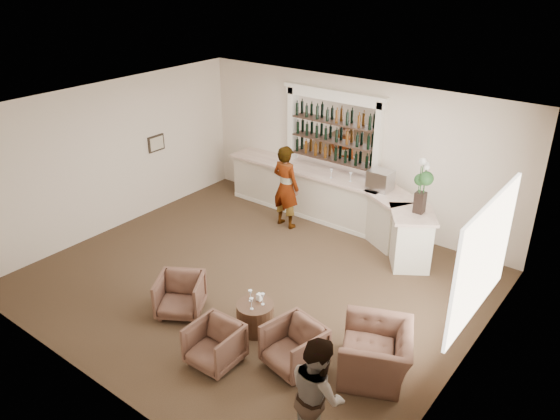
% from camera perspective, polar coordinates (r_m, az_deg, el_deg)
% --- Properties ---
extents(ground, '(8.00, 8.00, 0.00)m').
position_cam_1_polar(ground, '(10.57, -2.70, -7.42)').
color(ground, '#503A28').
rests_on(ground, ground).
extents(room_shell, '(8.04, 7.02, 3.32)m').
position_cam_1_polar(room_shell, '(9.93, 0.39, 5.48)').
color(room_shell, beige).
rests_on(room_shell, ground).
extents(bar_counter, '(5.72, 1.80, 1.14)m').
position_cam_1_polar(bar_counter, '(12.52, 5.51, 0.98)').
color(bar_counter, silver).
rests_on(bar_counter, ground).
extents(back_bar_alcove, '(2.64, 0.25, 3.00)m').
position_cam_1_polar(back_bar_alcove, '(12.50, 5.50, 8.10)').
color(back_bar_alcove, white).
rests_on(back_bar_alcove, ground).
extents(cocktail_table, '(0.62, 0.62, 0.50)m').
position_cam_1_polar(cocktail_table, '(9.21, -2.61, -11.10)').
color(cocktail_table, '#4E2E22').
rests_on(cocktail_table, ground).
extents(sommelier, '(0.73, 0.51, 1.92)m').
position_cam_1_polar(sommelier, '(12.22, 0.61, 2.44)').
color(sommelier, gray).
rests_on(sommelier, ground).
extents(guest, '(1.02, 0.98, 1.66)m').
position_cam_1_polar(guest, '(7.04, 3.93, -18.65)').
color(guest, gray).
rests_on(guest, ground).
extents(armchair_left, '(1.06, 1.06, 0.71)m').
position_cam_1_polar(armchair_left, '(9.68, -10.39, -8.76)').
color(armchair_left, brown).
rests_on(armchair_left, ground).
extents(armchair_center, '(0.75, 0.77, 0.68)m').
position_cam_1_polar(armchair_center, '(8.56, -6.85, -13.80)').
color(armchair_center, brown).
rests_on(armchair_center, ground).
extents(armchair_right, '(0.93, 0.95, 0.73)m').
position_cam_1_polar(armchair_right, '(8.43, 1.47, -14.09)').
color(armchair_right, brown).
rests_on(armchair_right, ground).
extents(armchair_far, '(1.41, 1.48, 0.76)m').
position_cam_1_polar(armchair_far, '(8.42, 10.00, -14.45)').
color(armchair_far, brown).
rests_on(armchair_far, ground).
extents(espresso_machine, '(0.50, 0.42, 0.43)m').
position_cam_1_polar(espresso_machine, '(11.73, 10.44, 3.09)').
color(espresso_machine, '#B3B2B7').
rests_on(espresso_machine, bar_counter).
extents(flower_vase, '(0.30, 0.30, 1.12)m').
position_cam_1_polar(flower_vase, '(10.68, 14.64, 2.81)').
color(flower_vase, black).
rests_on(flower_vase, bar_counter).
extents(wine_glass_bar_left, '(0.07, 0.07, 0.21)m').
position_cam_1_polar(wine_glass_bar_left, '(12.10, 7.38, 3.45)').
color(wine_glass_bar_left, white).
rests_on(wine_glass_bar_left, bar_counter).
extents(wine_glass_bar_right, '(0.07, 0.07, 0.21)m').
position_cam_1_polar(wine_glass_bar_right, '(12.24, 5.38, 3.83)').
color(wine_glass_bar_right, white).
rests_on(wine_glass_bar_right, bar_counter).
extents(wine_glass_tbl_a, '(0.07, 0.07, 0.21)m').
position_cam_1_polar(wine_glass_tbl_a, '(9.09, -3.12, -8.93)').
color(wine_glass_tbl_a, white).
rests_on(wine_glass_tbl_a, cocktail_table).
extents(wine_glass_tbl_b, '(0.07, 0.07, 0.21)m').
position_cam_1_polar(wine_glass_tbl_b, '(9.00, -1.82, -9.28)').
color(wine_glass_tbl_b, white).
rests_on(wine_glass_tbl_b, cocktail_table).
extents(wine_glass_tbl_c, '(0.07, 0.07, 0.21)m').
position_cam_1_polar(wine_glass_tbl_c, '(8.90, -2.99, -9.74)').
color(wine_glass_tbl_c, white).
rests_on(wine_glass_tbl_c, cocktail_table).
extents(napkin_holder, '(0.08, 0.08, 0.12)m').
position_cam_1_polar(napkin_holder, '(9.13, -2.17, -9.08)').
color(napkin_holder, white).
rests_on(napkin_holder, cocktail_table).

